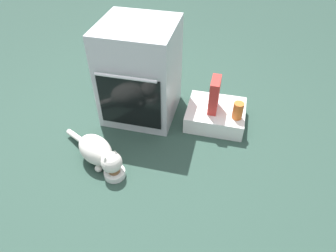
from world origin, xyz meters
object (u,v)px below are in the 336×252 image
Objects in this scene: cat at (98,152)px; pantry_cabinet at (216,115)px; cereal_box at (214,95)px; sauce_jar at (238,111)px; oven at (140,72)px; food_bowl at (115,173)px.

pantry_cabinet is at bearing 72.23° from cat.
cereal_box is 0.22m from sauce_jar.
sauce_jar reaches higher than cat.
cereal_box reaches higher than cat.
oven is 0.62m from cereal_box.
cat is at bearing 149.18° from food_bowl.
food_bowl is at bearing -139.33° from sauce_jar.
cat is at bearing -147.77° from sauce_jar.
oven is 1.37× the size of cat.
cat is (-0.12, -0.66, -0.28)m from oven.
pantry_cabinet is at bearing 50.98° from food_bowl.
cereal_box is at bearing 72.53° from cat.
sauce_jar is at bearing -26.32° from pantry_cabinet.
sauce_jar is (0.20, -0.06, -0.07)m from cereal_box.
sauce_jar is at bearing -18.16° from cereal_box.
sauce_jar reaches higher than pantry_cabinet.
oven reaches higher than cereal_box.
pantry_cabinet is 1.01m from cat.
cat is (-0.76, -0.67, 0.04)m from pantry_cabinet.
cat is at bearing -100.15° from oven.
pantry_cabinet is at bearing 153.68° from sauce_jar.
pantry_cabinet is 0.97m from food_bowl.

